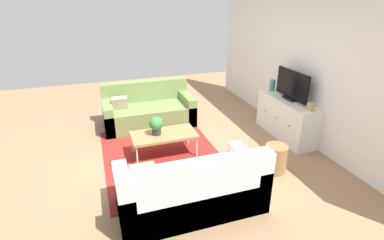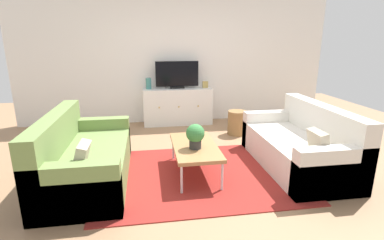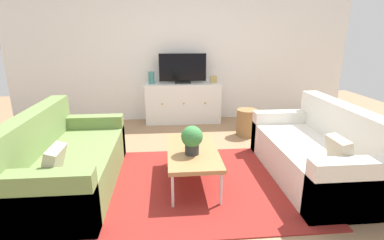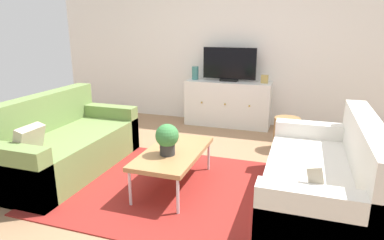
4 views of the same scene
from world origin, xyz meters
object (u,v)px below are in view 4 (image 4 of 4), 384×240
Objects in this scene: couch_right_side at (329,182)px; couch_left_side at (60,146)px; flat_screen_tv at (229,65)px; wicker_basket at (286,134)px; tv_console at (228,103)px; mantel_clock at (265,79)px; coffee_table at (173,153)px; glass_vase at (195,73)px; potted_plant at (167,138)px.

couch_left_side is at bearing 180.00° from couch_right_side.
flat_screen_tv is 1.96× the size of wicker_basket.
wicker_basket is at bearing 106.44° from couch_right_side.
couch_right_side is at bearing -58.99° from flat_screen_tv.
tv_console is 0.72m from mantel_clock.
flat_screen_tv is at bearing 89.05° from coffee_table.
flat_screen_tv is (0.00, 0.02, 0.64)m from tv_console.
wicker_basket reaches higher than coffee_table.
glass_vase is at bearing 102.73° from coffee_table.
potted_plant is 1.95m from wicker_basket.
couch_left_side is 1.68× the size of coffee_table.
mantel_clock is (2.01, 2.37, 0.52)m from couch_left_side.
coffee_table is (1.40, 0.01, 0.08)m from couch_left_side.
mantel_clock is 0.30× the size of wicker_basket.
coffee_table is 4.86× the size of glass_vase.
couch_left_side is at bearing -121.01° from flat_screen_tv.
tv_console is (1.44, 2.37, 0.09)m from couch_left_side.
wicker_basket is (1.05, 1.60, -0.35)m from potted_plant.
coffee_table is 2.48m from mantel_clock.
mantel_clock is at bearing 75.46° from coffee_table.
coffee_table is 2.44× the size of wicker_basket.
couch_left_side is 2.86m from wicker_basket.
potted_plant is at bearing -123.26° from wicker_basket.
mantel_clock is at bearing 110.02° from couch_right_side.
couch_left_side reaches higher than coffee_table.
mantel_clock is 1.14m from wicker_basket.
couch_left_side is at bearing -179.65° from coffee_table.
flat_screen_tv reaches higher than wicker_basket.
tv_console is at bearing 138.65° from wicker_basket.
wicker_basket is (1.00, -0.88, -0.15)m from tv_console.
tv_console is at bearing -90.00° from flat_screen_tv.
couch_left_side is 2.88m from couch_right_side.
potted_plant reaches higher than wicker_basket.
flat_screen_tv is 0.61m from mantel_clock.
glass_vase reaches higher than couch_right_side.
couch_left_side is 2.78m from tv_console.
tv_console is 0.75m from glass_vase.
coffee_table is at bearing -124.88° from wicker_basket.
flat_screen_tv is (0.04, 2.39, 0.64)m from coffee_table.
coffee_table is at bearing -90.95° from flat_screen_tv.
couch_left_side is 4.10× the size of wicker_basket.
wicker_basket is (1.00, -0.90, -0.79)m from flat_screen_tv.
flat_screen_tv is 0.60m from glass_vase.
flat_screen_tv reaches higher than potted_plant.
couch_left_side is 13.87× the size of mantel_clock.
glass_vase is (0.87, 2.37, 0.57)m from couch_left_side.
mantel_clock reaches higher than couch_right_side.
mantel_clock is at bearing 0.00° from tv_console.
wicker_basket is at bearing -29.19° from glass_vase.
couch_right_side is 13.87× the size of mantel_clock.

